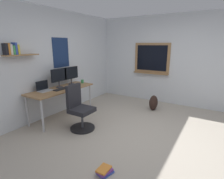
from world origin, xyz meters
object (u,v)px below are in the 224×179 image
at_px(backpack, 153,103).
at_px(coffee_mug, 82,81).
at_px(laptop, 44,89).
at_px(monitor_secondary, 71,74).
at_px(office_chair, 79,110).
at_px(desk, 62,91).
at_px(book_stack_on_floor, 105,171).
at_px(computer_mouse, 70,86).
at_px(monitor_primary, 59,77).
at_px(keyboard, 61,89).

bearing_deg(backpack, coffee_mug, 118.21).
bearing_deg(coffee_mug, laptop, 170.99).
relative_size(monitor_secondary, backpack, 1.13).
distance_m(office_chair, backpack, 2.14).
height_order(desk, monitor_secondary, monitor_secondary).
bearing_deg(book_stack_on_floor, desk, 60.57).
height_order(laptop, monitor_secondary, monitor_secondary).
bearing_deg(monitor_secondary, coffee_mug, -24.89).
bearing_deg(book_stack_on_floor, monitor_secondary, 52.97).
xyz_separation_m(office_chair, coffee_mug, (0.99, 0.75, 0.37)).
relative_size(desk, coffee_mug, 18.10).
xyz_separation_m(monitor_secondary, book_stack_on_floor, (-1.59, -2.11, -0.96)).
bearing_deg(backpack, computer_mouse, 131.17).
xyz_separation_m(monitor_primary, keyboard, (-0.12, -0.18, -0.26)).
height_order(office_chair, keyboard, office_chair).
distance_m(laptop, coffee_mug, 1.12).
distance_m(monitor_secondary, computer_mouse, 0.40).
bearing_deg(laptop, monitor_secondary, -3.31).
distance_m(monitor_primary, backpack, 2.57).
xyz_separation_m(keyboard, computer_mouse, (0.28, 0.00, 0.01)).
height_order(office_chair, backpack, office_chair).
distance_m(desk, laptop, 0.42).
bearing_deg(monitor_secondary, keyboard, -161.85).
xyz_separation_m(office_chair, book_stack_on_floor, (-0.88, -1.23, -0.37)).
bearing_deg(book_stack_on_floor, backpack, 5.55).
relative_size(desk, monitor_primary, 3.59).
distance_m(keyboard, backpack, 2.46).
distance_m(desk, monitor_secondary, 0.58).
height_order(monitor_primary, keyboard, monitor_primary).
distance_m(desk, office_chair, 0.86).
distance_m(office_chair, monitor_primary, 1.10).
relative_size(keyboard, backpack, 0.90).
height_order(computer_mouse, book_stack_on_floor, computer_mouse).
height_order(desk, keyboard, keyboard).
distance_m(laptop, monitor_secondary, 0.86).
bearing_deg(book_stack_on_floor, monitor_primary, 60.87).
bearing_deg(desk, coffee_mug, -2.15).
bearing_deg(desk, monitor_secondary, 12.31).
bearing_deg(laptop, monitor_primary, -6.61).
height_order(coffee_mug, book_stack_on_floor, coffee_mug).
distance_m(coffee_mug, book_stack_on_floor, 2.82).
bearing_deg(computer_mouse, monitor_secondary, 34.19).
height_order(office_chair, laptop, laptop).
height_order(keyboard, coffee_mug, coffee_mug).
relative_size(desk, laptop, 5.37).
xyz_separation_m(desk, office_chair, (-0.25, -0.78, -0.26)).
bearing_deg(office_chair, keyboard, 76.46).
height_order(computer_mouse, coffee_mug, coffee_mug).
bearing_deg(laptop, book_stack_on_floor, -109.40).
bearing_deg(laptop, coffee_mug, -9.01).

